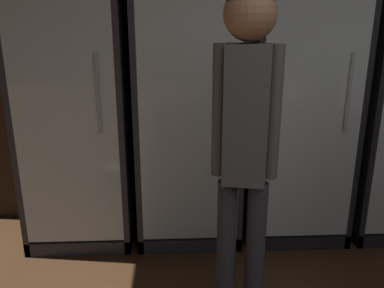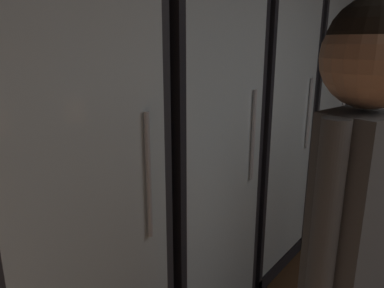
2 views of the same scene
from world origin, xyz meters
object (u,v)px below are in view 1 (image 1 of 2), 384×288
(cooler_left, at_px, (188,102))
(cooler_center, at_px, (296,101))
(shopper_far, at_px, (246,123))
(cooler_far_left, at_px, (77,102))

(cooler_left, bearing_deg, cooler_center, 0.01)
(cooler_left, bearing_deg, shopper_far, -78.60)
(cooler_center, bearing_deg, cooler_far_left, -179.94)
(cooler_far_left, xyz_separation_m, cooler_center, (1.59, 0.00, -0.00))
(shopper_far, bearing_deg, cooler_far_left, 132.84)
(cooler_center, bearing_deg, cooler_left, -179.99)
(cooler_far_left, xyz_separation_m, shopper_far, (1.02, -1.09, 0.11))
(cooler_far_left, distance_m, cooler_center, 1.59)
(cooler_far_left, height_order, shopper_far, cooler_far_left)
(cooler_far_left, bearing_deg, cooler_left, 0.10)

